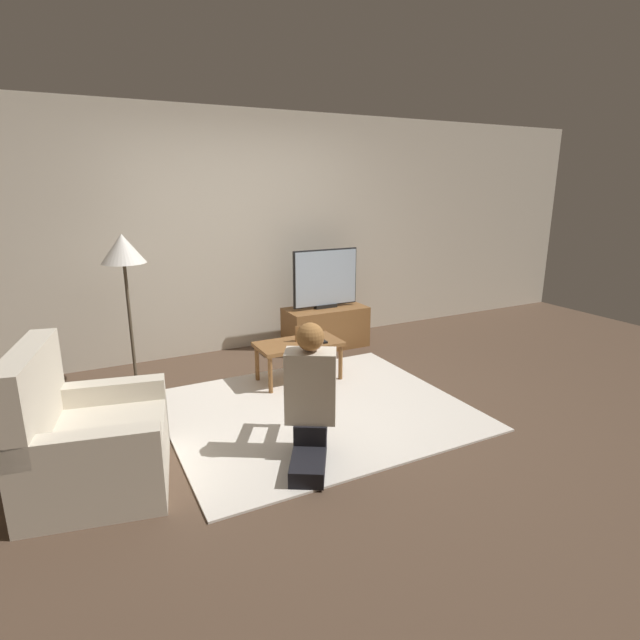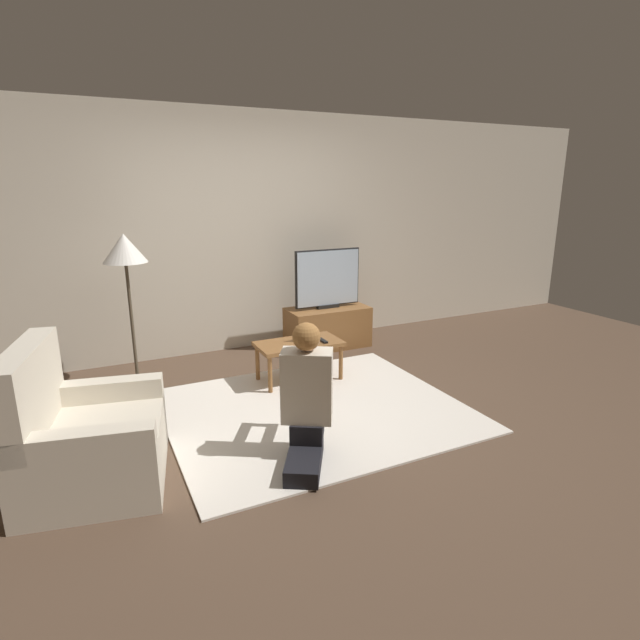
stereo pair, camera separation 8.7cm
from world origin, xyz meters
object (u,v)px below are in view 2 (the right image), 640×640
Objects in this scene: coffee_table at (299,347)px; floor_lamp at (125,258)px; tv at (328,279)px; person_kneeling at (307,394)px; armchair at (86,441)px.

coffee_table is 0.57× the size of floor_lamp.
floor_lamp is (-2.12, -0.19, 0.39)m from tv.
person_kneeling is at bearing -64.92° from floor_lamp.
tv reaches higher than armchair.
armchair is (-2.58, -1.78, -0.51)m from tv.
floor_lamp reaches higher than person_kneeling.
armchair is at bearing -152.75° from coffee_table.
floor_lamp is at bearing -34.74° from person_kneeling.
person_kneeling is (0.90, -1.92, -0.73)m from floor_lamp.
floor_lamp is 2.24m from person_kneeling.
coffee_table is 2.10m from armchair.
armchair is at bearing 16.98° from person_kneeling.
person_kneeling reaches higher than coffee_table.
coffee_table is 1.38m from person_kneeling.
tv is 3.18m from armchair.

